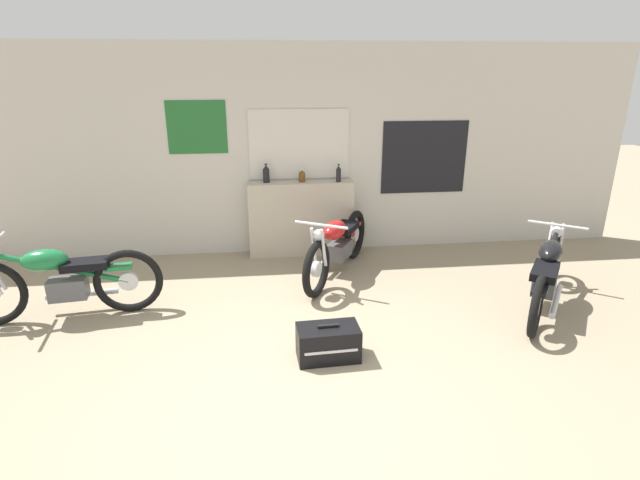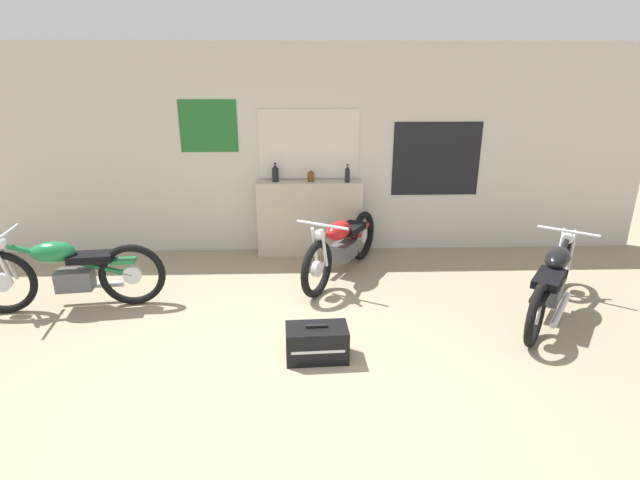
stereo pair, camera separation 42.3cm
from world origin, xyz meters
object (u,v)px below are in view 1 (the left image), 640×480
(bottle_center, at_px, (338,174))
(motorcycle_black, at_px, (547,272))
(hard_case_black, at_px, (328,343))
(bottle_left_center, at_px, (302,176))
(motorcycle_red, at_px, (337,245))
(motorcycle_green, at_px, (60,280))
(bottle_leftmost, at_px, (266,174))

(bottle_center, distance_m, motorcycle_black, 2.84)
(hard_case_black, bearing_deg, bottle_left_center, 90.19)
(bottle_left_center, distance_m, motorcycle_red, 1.13)
(bottle_center, bearing_deg, motorcycle_green, -153.23)
(bottle_center, distance_m, hard_case_black, 2.85)
(bottle_center, xyz_separation_m, motorcycle_black, (2.00, -1.87, -0.73))
(bottle_leftmost, bearing_deg, bottle_left_center, -2.35)
(bottle_left_center, relative_size, motorcycle_green, 0.09)
(bottle_leftmost, height_order, motorcycle_green, bottle_leftmost)
(bottle_leftmost, xyz_separation_m, hard_case_black, (0.48, -2.70, -0.98))
(bottle_left_center, bearing_deg, motorcycle_green, -148.38)
(motorcycle_black, bearing_deg, motorcycle_red, 152.52)
(bottle_left_center, xyz_separation_m, motorcycle_black, (2.49, -1.92, -0.70))
(bottle_center, bearing_deg, hard_case_black, -100.29)
(motorcycle_red, xyz_separation_m, motorcycle_green, (-2.99, -0.80, 0.02))
(motorcycle_black, bearing_deg, bottle_center, 136.89)
(bottle_center, xyz_separation_m, motorcycle_green, (-3.11, -1.57, -0.70))
(motorcycle_red, relative_size, hard_case_black, 3.09)
(bottle_center, bearing_deg, bottle_leftmost, 176.09)
(bottle_leftmost, xyz_separation_m, motorcycle_black, (2.96, -1.94, -0.74))
(bottle_center, height_order, motorcycle_green, bottle_center)
(bottle_left_center, distance_m, bottle_center, 0.49)
(motorcycle_red, height_order, motorcycle_black, motorcycle_red)
(bottle_center, height_order, motorcycle_black, bottle_center)
(bottle_leftmost, height_order, motorcycle_black, bottle_leftmost)
(bottle_left_center, distance_m, hard_case_black, 2.84)
(bottle_left_center, height_order, motorcycle_red, bottle_left_center)
(motorcycle_red, bearing_deg, motorcycle_black, -27.48)
(motorcycle_green, height_order, hard_case_black, motorcycle_green)
(bottle_leftmost, bearing_deg, motorcycle_red, -44.83)
(bottle_center, distance_m, motorcycle_green, 3.55)
(bottle_leftmost, relative_size, hard_case_black, 0.44)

